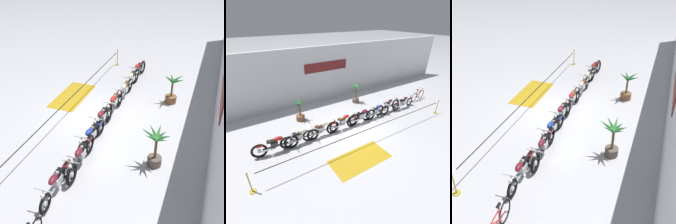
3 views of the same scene
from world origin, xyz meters
The scene contains 13 objects.
ground_plane centered at (0.00, 0.00, 0.00)m, with size 120.00×120.00×0.00m, color silver.
motorcycle_red_0 centered at (-4.65, 0.50, 0.49)m, with size 2.34×0.62×0.97m.
motorcycle_cream_1 centered at (-3.36, 0.51, 0.46)m, with size 2.17×0.62×0.93m.
motorcycle_cream_2 centered at (-2.05, 0.54, 0.46)m, with size 2.34×0.62×0.92m.
motorcycle_red_3 centered at (-0.60, 0.49, 0.49)m, with size 2.40×0.62×0.97m.
motorcycle_maroon_4 centered at (0.77, 0.46, 0.48)m, with size 2.29×0.62×0.97m.
motorcycle_blue_5 centered at (2.04, 0.51, 0.46)m, with size 2.26×0.62×0.92m.
motorcycle_maroon_6 centered at (3.30, 0.67, 0.48)m, with size 2.45×0.62×0.96m.
motorcycle_maroon_7 centered at (4.70, 0.48, 0.46)m, with size 2.22×0.62×0.91m.
potted_palm_left_of_row centered at (-2.48, 2.87, 0.62)m, with size 0.96×1.05×1.53m.
potted_palm_right_of_row centered at (2.30, 3.13, 0.83)m, with size 1.06×1.13×1.64m.
stanchion_far_left centered at (-1.49, -1.30, 0.75)m, with size 12.04×0.28×1.05m.
floor_banner centered at (-1.33, -2.10, 0.00)m, with size 2.97×1.44×0.01m, color #B78E19.
Camera 1 is at (10.05, 4.40, 7.18)m, focal length 45.00 mm.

